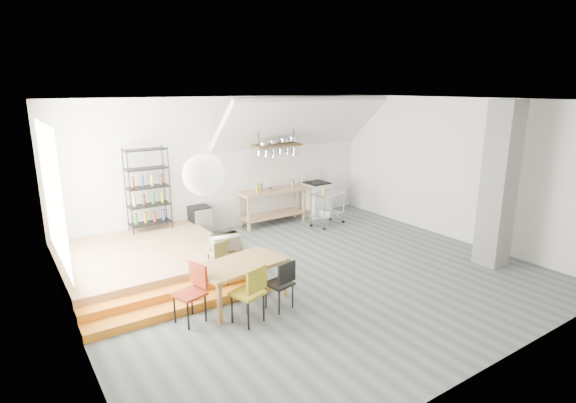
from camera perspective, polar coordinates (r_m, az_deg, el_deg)
floor at (r=8.51m, az=3.12°, el=-9.34°), size 8.00×8.00×0.00m
wall_back at (r=10.94m, az=-7.88°, el=4.67°), size 8.00×0.04×3.20m
wall_left at (r=6.50m, az=-26.18°, el=-3.40°), size 0.04×7.00×3.20m
wall_right at (r=10.85m, az=20.41°, el=3.82°), size 0.04×7.00×3.20m
ceiling at (r=7.80m, az=3.44°, el=12.74°), size 8.00×7.00×0.02m
slope_ceiling at (r=11.23m, az=1.72°, el=9.93°), size 4.40×1.44×1.32m
window_pane at (r=7.90m, az=-27.78°, el=0.87°), size 0.02×2.50×2.20m
platform at (r=9.09m, az=-17.65°, el=-7.09°), size 3.00×3.00×0.40m
step_lower at (r=7.43m, az=-13.13°, el=-12.85°), size 3.00×0.35×0.13m
step_upper at (r=7.70m, az=-14.12°, el=-11.36°), size 3.00×0.35×0.27m
concrete_column at (r=9.47m, az=25.21°, el=1.92°), size 0.50×0.50×3.20m
kitchen_counter at (r=11.36m, az=-1.95°, el=0.14°), size 1.80×0.60×0.91m
stove at (r=12.18m, az=3.63°, el=0.38°), size 0.60×0.60×1.18m
pot_rack at (r=10.93m, az=-1.26°, el=6.79°), size 1.20×0.50×1.43m
wire_shelving at (r=10.01m, az=-17.38°, el=1.64°), size 0.88×0.38×1.80m
microwave_shelf at (r=8.22m, az=-7.90°, el=-6.22°), size 0.60×0.40×0.16m
paper_lantern at (r=6.53m, az=-10.66°, el=3.36°), size 0.60×0.60×0.60m
dining_table at (r=7.32m, az=-6.10°, el=-8.28°), size 1.55×1.03×0.68m
chair_mustard at (r=6.70m, az=-4.71°, el=-11.10°), size 0.52×0.52×0.91m
chair_black at (r=7.09m, az=-0.75°, el=-10.05°), size 0.44×0.44×0.82m
chair_olive at (r=7.95m, az=-7.93°, el=-7.44°), size 0.45×0.45×0.81m
chair_red at (r=6.92m, az=-11.99°, el=-10.70°), size 0.50×0.50×0.88m
rolling_cart at (r=11.34m, az=5.08°, el=-0.32°), size 0.95×0.67×0.85m
mini_fridge at (r=10.61m, az=-11.08°, el=-2.57°), size 0.44×0.44×0.75m
microwave at (r=8.17m, az=-7.94°, el=-5.17°), size 0.54×0.39×0.28m
bowl at (r=11.22m, az=-2.09°, el=1.59°), size 0.24×0.24×0.06m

